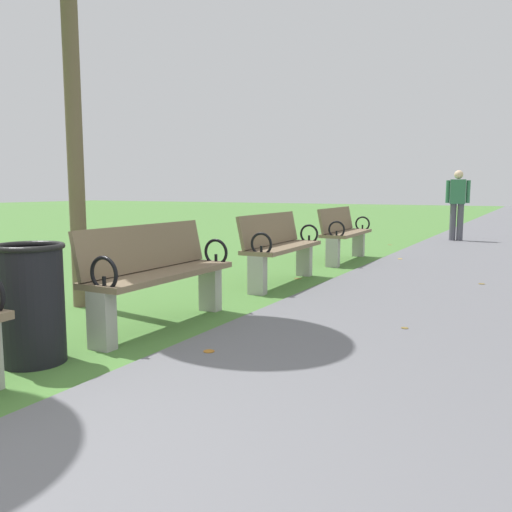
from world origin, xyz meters
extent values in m
cube|color=slate|center=(1.46, 18.00, 0.01)|extent=(2.92, 44.00, 0.02)
cube|color=#7A664C|center=(-0.45, 2.39, 0.47)|extent=(0.44, 1.60, 0.05)
cube|color=#7A664C|center=(-0.64, 2.39, 0.70)|extent=(0.12, 1.60, 0.40)
cube|color=#A8A59E|center=(-0.45, 1.65, 0.23)|extent=(0.20, 0.12, 0.45)
cube|color=#A8A59E|center=(-0.45, 3.13, 0.23)|extent=(0.20, 0.12, 0.45)
torus|color=black|center=(-0.39, 1.63, 0.59)|extent=(0.27, 0.03, 0.27)
cylinder|color=black|center=(-0.39, 1.63, 0.51)|extent=(0.03, 0.03, 0.12)
torus|color=black|center=(-0.39, 3.15, 0.59)|extent=(0.27, 0.03, 0.27)
cylinder|color=black|center=(-0.39, 3.15, 0.51)|extent=(0.03, 0.03, 0.12)
cube|color=#7A664C|center=(-0.45, 4.81, 0.47)|extent=(0.50, 1.62, 0.05)
cube|color=#7A664C|center=(-0.64, 4.80, 0.70)|extent=(0.18, 1.60, 0.40)
cube|color=#A8A59E|center=(-0.42, 4.07, 0.23)|extent=(0.20, 0.13, 0.45)
cube|color=#A8A59E|center=(-0.48, 5.55, 0.23)|extent=(0.20, 0.13, 0.45)
torus|color=black|center=(-0.36, 4.05, 0.59)|extent=(0.27, 0.04, 0.27)
cylinder|color=black|center=(-0.36, 4.05, 0.51)|extent=(0.03, 0.03, 0.12)
torus|color=black|center=(-0.42, 5.57, 0.59)|extent=(0.27, 0.04, 0.27)
cylinder|color=black|center=(-0.42, 5.57, 0.51)|extent=(0.03, 0.03, 0.12)
cube|color=#7A664C|center=(-0.45, 7.27, 0.47)|extent=(0.51, 1.62, 0.05)
cube|color=#7A664C|center=(-0.64, 7.26, 0.70)|extent=(0.19, 1.60, 0.40)
cube|color=#A8A59E|center=(-0.42, 6.53, 0.23)|extent=(0.20, 0.13, 0.45)
cube|color=#A8A59E|center=(-0.48, 8.01, 0.23)|extent=(0.20, 0.13, 0.45)
torus|color=black|center=(-0.36, 6.51, 0.59)|extent=(0.27, 0.04, 0.27)
cylinder|color=black|center=(-0.36, 6.51, 0.51)|extent=(0.03, 0.03, 0.12)
torus|color=black|center=(-0.42, 8.03, 0.59)|extent=(0.27, 0.04, 0.27)
cylinder|color=black|center=(-0.42, 8.03, 0.51)|extent=(0.03, 0.03, 0.12)
cylinder|color=brown|center=(-1.74, 2.66, 1.82)|extent=(0.16, 0.16, 3.65)
cylinder|color=#4C4C56|center=(0.58, 11.77, 0.45)|extent=(0.14, 0.14, 0.85)
cylinder|color=#4C4C56|center=(0.74, 11.80, 0.45)|extent=(0.14, 0.14, 0.85)
cube|color=#33724C|center=(0.66, 11.78, 1.15)|extent=(0.37, 0.26, 0.56)
sphere|color=beige|center=(0.66, 11.78, 1.54)|extent=(0.20, 0.20, 0.20)
cylinder|color=#33724C|center=(0.44, 11.76, 1.15)|extent=(0.09, 0.09, 0.52)
cylinder|color=#33724C|center=(0.87, 11.81, 1.15)|extent=(0.09, 0.09, 0.52)
cylinder|color=black|center=(-0.65, 1.20, 0.40)|extent=(0.44, 0.44, 0.80)
torus|color=black|center=(-0.65, 1.20, 0.82)|extent=(0.48, 0.48, 0.04)
cylinder|color=brown|center=(-0.45, 5.28, 0.00)|extent=(0.12, 0.12, 0.00)
cylinder|color=#AD6B23|center=(-1.95, 5.80, 0.00)|extent=(0.10, 0.10, 0.00)
cylinder|color=#93511E|center=(-0.70, 1.08, 0.00)|extent=(0.12, 0.12, 0.00)
cylinder|color=gold|center=(0.32, 7.84, 0.02)|extent=(0.11, 0.11, 0.00)
cylinder|color=#AD6B23|center=(0.33, 1.94, 0.02)|extent=(0.11, 0.11, 0.00)
cylinder|color=brown|center=(-0.48, 10.25, 0.00)|extent=(0.11, 0.11, 0.00)
cylinder|color=brown|center=(1.80, 5.92, 0.02)|extent=(0.11, 0.11, 0.00)
cylinder|color=brown|center=(-2.40, 6.55, 0.00)|extent=(0.10, 0.10, 0.00)
cylinder|color=brown|center=(1.45, 3.30, 0.02)|extent=(0.07, 0.07, 0.00)
cylinder|color=#BC842D|center=(-1.74, 2.79, 0.00)|extent=(0.09, 0.09, 0.00)
cylinder|color=#BC842D|center=(-1.10, 5.44, 0.00)|extent=(0.09, 0.09, 0.00)
camera|label=1|loc=(2.44, -1.20, 1.21)|focal=37.01mm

